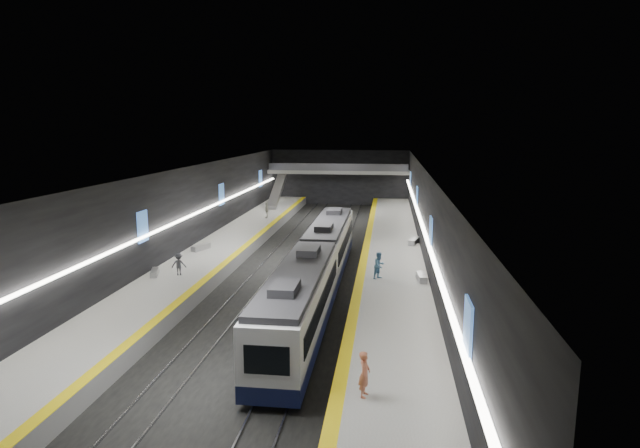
# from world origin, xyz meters

# --- Properties ---
(ground) EXTENTS (70.00, 70.00, 0.00)m
(ground) POSITION_xyz_m (0.00, 0.00, 0.00)
(ground) COLOR black
(ground) RESTS_ON ground
(ceiling) EXTENTS (20.00, 70.00, 0.04)m
(ceiling) POSITION_xyz_m (0.00, 0.00, 8.00)
(ceiling) COLOR beige
(ceiling) RESTS_ON wall_left
(wall_left) EXTENTS (0.04, 70.00, 8.00)m
(wall_left) POSITION_xyz_m (-10.00, 0.00, 4.00)
(wall_left) COLOR black
(wall_left) RESTS_ON ground
(wall_right) EXTENTS (0.04, 70.00, 8.00)m
(wall_right) POSITION_xyz_m (10.00, 0.00, 4.00)
(wall_right) COLOR black
(wall_right) RESTS_ON ground
(wall_back) EXTENTS (20.00, 0.04, 8.00)m
(wall_back) POSITION_xyz_m (0.00, 35.00, 4.00)
(wall_back) COLOR black
(wall_back) RESTS_ON ground
(platform_left) EXTENTS (5.00, 70.00, 1.00)m
(platform_left) POSITION_xyz_m (-7.50, 0.00, 0.50)
(platform_left) COLOR slate
(platform_left) RESTS_ON ground
(tile_surface_left) EXTENTS (5.00, 70.00, 0.02)m
(tile_surface_left) POSITION_xyz_m (-7.50, 0.00, 1.01)
(tile_surface_left) COLOR #A1A19C
(tile_surface_left) RESTS_ON platform_left
(tactile_strip_left) EXTENTS (0.60, 70.00, 0.02)m
(tactile_strip_left) POSITION_xyz_m (-5.30, 0.00, 1.02)
(tactile_strip_left) COLOR yellow
(tactile_strip_left) RESTS_ON platform_left
(platform_right) EXTENTS (5.00, 70.00, 1.00)m
(platform_right) POSITION_xyz_m (7.50, 0.00, 0.50)
(platform_right) COLOR slate
(platform_right) RESTS_ON ground
(tile_surface_right) EXTENTS (5.00, 70.00, 0.02)m
(tile_surface_right) POSITION_xyz_m (7.50, 0.00, 1.01)
(tile_surface_right) COLOR #A1A19C
(tile_surface_right) RESTS_ON platform_right
(tactile_strip_right) EXTENTS (0.60, 70.00, 0.02)m
(tactile_strip_right) POSITION_xyz_m (5.30, 0.00, 1.02)
(tactile_strip_right) COLOR yellow
(tactile_strip_right) RESTS_ON platform_right
(rails) EXTENTS (6.52, 70.00, 0.12)m
(rails) POSITION_xyz_m (-0.00, 0.00, 0.06)
(rails) COLOR gray
(rails) RESTS_ON ground
(train) EXTENTS (2.69, 30.04, 3.60)m
(train) POSITION_xyz_m (2.50, -8.57, 2.20)
(train) COLOR #10163A
(train) RESTS_ON ground
(ad_posters) EXTENTS (19.94, 53.50, 2.20)m
(ad_posters) POSITION_xyz_m (-0.00, 1.00, 4.50)
(ad_posters) COLOR #447ACE
(ad_posters) RESTS_ON wall_left
(cove_light_left) EXTENTS (0.25, 68.60, 0.12)m
(cove_light_left) POSITION_xyz_m (-9.80, 0.00, 3.80)
(cove_light_left) COLOR white
(cove_light_left) RESTS_ON wall_left
(cove_light_right) EXTENTS (0.25, 68.60, 0.12)m
(cove_light_right) POSITION_xyz_m (9.80, 0.00, 3.80)
(cove_light_right) COLOR white
(cove_light_right) RESTS_ON wall_right
(mezzanine_bridge) EXTENTS (20.00, 3.00, 1.50)m
(mezzanine_bridge) POSITION_xyz_m (0.00, 32.93, 5.04)
(mezzanine_bridge) COLOR gray
(mezzanine_bridge) RESTS_ON wall_left
(escalator) EXTENTS (1.20, 7.50, 3.92)m
(escalator) POSITION_xyz_m (-7.50, 26.00, 2.90)
(escalator) COLOR #99999E
(escalator) RESTS_ON platform_left
(bench_left_near) EXTENTS (0.95, 1.73, 0.41)m
(bench_left_near) POSITION_xyz_m (-9.19, -8.07, 1.20)
(bench_left_near) COLOR #99999E
(bench_left_near) RESTS_ON platform_left
(bench_left_far) EXTENTS (1.20, 2.00, 0.47)m
(bench_left_far) POSITION_xyz_m (-8.65, -0.12, 1.24)
(bench_left_far) COLOR #99999E
(bench_left_far) RESTS_ON platform_left
(bench_right_near) EXTENTS (0.69, 1.90, 0.46)m
(bench_right_near) POSITION_xyz_m (9.50, -6.93, 1.23)
(bench_right_near) COLOR #99999E
(bench_right_near) RESTS_ON platform_right
(bench_right_far) EXTENTS (1.12, 2.13, 0.50)m
(bench_right_far) POSITION_xyz_m (9.50, 4.65, 1.25)
(bench_right_far) COLOR #99999E
(bench_right_far) RESTS_ON platform_right
(passenger_right_a) EXTENTS (0.55, 0.74, 1.85)m
(passenger_right_a) POSITION_xyz_m (6.35, -23.44, 1.92)
(passenger_right_a) COLOR #C36949
(passenger_right_a) RESTS_ON platform_right
(passenger_right_b) EXTENTS (1.13, 1.15, 1.87)m
(passenger_right_b) POSITION_xyz_m (6.60, -6.92, 1.94)
(passenger_right_b) COLOR teal
(passenger_right_b) RESTS_ON platform_right
(passenger_left_a) EXTENTS (0.74, 1.16, 1.83)m
(passenger_left_a) POSITION_xyz_m (-6.70, 16.43, 1.92)
(passenger_left_a) COLOR beige
(passenger_left_a) RESTS_ON platform_left
(passenger_left_b) EXTENTS (1.13, 0.79, 1.59)m
(passenger_left_b) POSITION_xyz_m (-7.48, -7.83, 1.79)
(passenger_left_b) COLOR #3A3B41
(passenger_left_b) RESTS_ON platform_left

